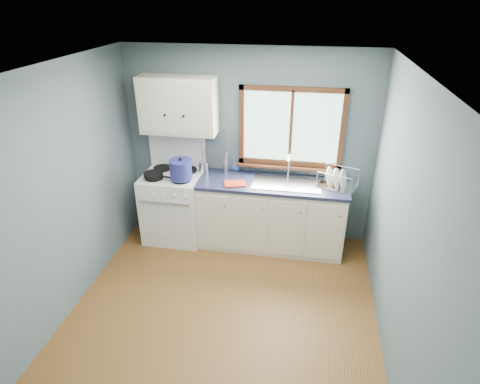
% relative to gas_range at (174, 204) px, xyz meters
% --- Properties ---
extents(floor, '(3.20, 3.60, 0.02)m').
position_rel_gas_range_xyz_m(floor, '(0.95, -1.47, -0.50)').
color(floor, brown).
rests_on(floor, ground).
extents(ceiling, '(3.20, 3.60, 0.02)m').
position_rel_gas_range_xyz_m(ceiling, '(0.95, -1.47, 2.02)').
color(ceiling, white).
rests_on(ceiling, wall_back).
extents(wall_back, '(3.20, 0.02, 2.50)m').
position_rel_gas_range_xyz_m(wall_back, '(0.95, 0.34, 0.76)').
color(wall_back, '#506266').
rests_on(wall_back, ground).
extents(wall_left, '(0.02, 3.60, 2.50)m').
position_rel_gas_range_xyz_m(wall_left, '(-0.66, -1.47, 0.76)').
color(wall_left, '#506266').
rests_on(wall_left, ground).
extents(wall_right, '(0.02, 3.60, 2.50)m').
position_rel_gas_range_xyz_m(wall_right, '(2.56, -1.47, 0.76)').
color(wall_right, '#506266').
rests_on(wall_right, ground).
extents(gas_range, '(0.76, 0.69, 1.36)m').
position_rel_gas_range_xyz_m(gas_range, '(0.00, 0.00, 0.00)').
color(gas_range, white).
rests_on(gas_range, floor).
extents(base_cabinets, '(1.85, 0.60, 0.88)m').
position_rel_gas_range_xyz_m(base_cabinets, '(1.31, 0.02, -0.08)').
color(base_cabinets, beige).
rests_on(base_cabinets, floor).
extents(countertop, '(1.89, 0.64, 0.04)m').
position_rel_gas_range_xyz_m(countertop, '(1.31, 0.02, 0.41)').
color(countertop, '#171C33').
rests_on(countertop, base_cabinets).
extents(sink, '(0.84, 0.46, 0.44)m').
position_rel_gas_range_xyz_m(sink, '(1.49, 0.02, 0.37)').
color(sink, silver).
rests_on(sink, countertop).
extents(window, '(1.36, 0.10, 1.03)m').
position_rel_gas_range_xyz_m(window, '(1.48, 0.30, 0.98)').
color(window, '#9EC6A8').
rests_on(window, wall_back).
extents(upper_cabinets, '(0.95, 0.35, 0.70)m').
position_rel_gas_range_xyz_m(upper_cabinets, '(0.10, 0.15, 1.31)').
color(upper_cabinets, beige).
rests_on(upper_cabinets, wall_back).
extents(skillet, '(0.39, 0.29, 0.05)m').
position_rel_gas_range_xyz_m(skillet, '(-0.18, -0.16, 0.49)').
color(skillet, black).
rests_on(skillet, gas_range).
extents(stockpot, '(0.37, 0.37, 0.28)m').
position_rel_gas_range_xyz_m(stockpot, '(0.18, -0.16, 0.59)').
color(stockpot, navy).
rests_on(stockpot, gas_range).
extents(utensil_crock, '(0.14, 0.14, 0.41)m').
position_rel_gas_range_xyz_m(utensil_crock, '(0.40, 0.13, 0.51)').
color(utensil_crock, silver).
rests_on(utensil_crock, countertop).
extents(thermos, '(0.09, 0.09, 0.30)m').
position_rel_gas_range_xyz_m(thermos, '(0.67, 0.21, 0.58)').
color(thermos, silver).
rests_on(thermos, countertop).
extents(soap_bottle, '(0.11, 0.11, 0.26)m').
position_rel_gas_range_xyz_m(soap_bottle, '(0.80, 0.27, 0.56)').
color(soap_bottle, blue).
rests_on(soap_bottle, countertop).
extents(dish_towel, '(0.29, 0.25, 0.02)m').
position_rel_gas_range_xyz_m(dish_towel, '(0.86, -0.13, 0.44)').
color(dish_towel, red).
rests_on(dish_towel, countertop).
extents(dish_rack, '(0.53, 0.46, 0.23)m').
position_rel_gas_range_xyz_m(dish_rack, '(2.09, 0.04, 0.49)').
color(dish_rack, silver).
rests_on(dish_rack, countertop).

